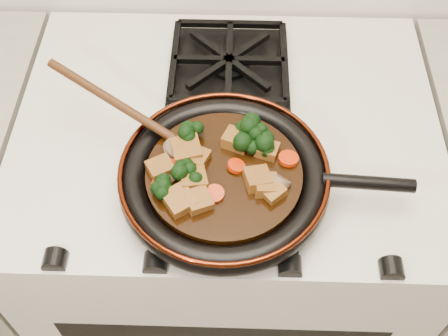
{
  "coord_description": "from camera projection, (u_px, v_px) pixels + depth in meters",
  "views": [
    {
      "loc": [
        0.01,
        1.04,
        1.66
      ],
      "look_at": [
        -0.0,
        1.54,
        0.97
      ],
      "focal_mm": 45.0,
      "sensor_mm": 36.0,
      "label": 1
    }
  ],
  "objects": [
    {
      "name": "carrot_coin_1",
      "position": [
        171.0,
        168.0,
        0.86
      ],
      "size": [
        0.03,
        0.03,
        0.02
      ],
      "primitive_type": "cylinder",
      "rotation": [
        0.19,
        -0.31,
        0.0
      ],
      "color": "red",
      "rests_on": "braising_sauce"
    },
    {
      "name": "broccoli_floret_4",
      "position": [
        247.0,
        142.0,
        0.89
      ],
      "size": [
        0.09,
        0.08,
        0.06
      ],
      "primitive_type": null,
      "rotation": [
        0.11,
        0.08,
        1.08
      ],
      "color": "black",
      "rests_on": "braising_sauce"
    },
    {
      "name": "tofu_cube_1",
      "position": [
        198.0,
        201.0,
        0.83
      ],
      "size": [
        0.05,
        0.05,
        0.03
      ],
      "primitive_type": "cube",
      "rotation": [
        0.09,
        -0.06,
        2.0
      ],
      "color": "brown",
      "rests_on": "braising_sauce"
    },
    {
      "name": "tofu_cube_5",
      "position": [
        180.0,
        201.0,
        0.83
      ],
      "size": [
        0.06,
        0.06,
        0.03
      ],
      "primitive_type": "cube",
      "rotation": [
        0.05,
        -0.02,
        0.6
      ],
      "color": "brown",
      "rests_on": "braising_sauce"
    },
    {
      "name": "wooden_spoon",
      "position": [
        144.0,
        120.0,
        0.9
      ],
      "size": [
        0.16,
        0.1,
        0.26
      ],
      "rotation": [
        0.0,
        0.0,
        2.65
      ],
      "color": "#43230E",
      "rests_on": "braising_sauce"
    },
    {
      "name": "tofu_cube_6",
      "position": [
        196.0,
        158.0,
        0.87
      ],
      "size": [
        0.05,
        0.05,
        0.02
      ],
      "primitive_type": "cube",
      "rotation": [
        0.08,
        -0.06,
        2.74
      ],
      "color": "brown",
      "rests_on": "braising_sauce"
    },
    {
      "name": "broccoli_floret_2",
      "position": [
        193.0,
        133.0,
        0.9
      ],
      "size": [
        0.07,
        0.07,
        0.07
      ],
      "primitive_type": null,
      "rotation": [
        0.17,
        0.17,
        3.01
      ],
      "color": "black",
      "rests_on": "braising_sauce"
    },
    {
      "name": "tofu_cube_8",
      "position": [
        266.0,
        185.0,
        0.84
      ],
      "size": [
        0.04,
        0.04,
        0.03
      ],
      "primitive_type": "cube",
      "rotation": [
        0.12,
        0.05,
        1.66
      ],
      "color": "brown",
      "rests_on": "braising_sauce"
    },
    {
      "name": "burner_grate_front",
      "position": [
        225.0,
        184.0,
        0.91
      ],
      "size": [
        0.23,
        0.23,
        0.03
      ],
      "primitive_type": null,
      "color": "black",
      "rests_on": "stove"
    },
    {
      "name": "tofu_cube_9",
      "position": [
        193.0,
        180.0,
        0.85
      ],
      "size": [
        0.05,
        0.05,
        0.03
      ],
      "primitive_type": "cube",
      "rotation": [
        0.11,
        0.08,
        1.79
      ],
      "color": "brown",
      "rests_on": "braising_sauce"
    },
    {
      "name": "burner_grate_back",
      "position": [
        229.0,
        63.0,
        1.07
      ],
      "size": [
        0.23,
        0.23,
        0.03
      ],
      "primitive_type": null,
      "color": "black",
      "rests_on": "stove"
    },
    {
      "name": "stove",
      "position": [
        226.0,
        244.0,
        1.36
      ],
      "size": [
        0.76,
        0.6,
        0.9
      ],
      "primitive_type": "cube",
      "color": "silver",
      "rests_on": "ground"
    },
    {
      "name": "carrot_coin_0",
      "position": [
        288.0,
        159.0,
        0.88
      ],
      "size": [
        0.03,
        0.03,
        0.01
      ],
      "primitive_type": "cylinder",
      "rotation": [
        -0.08,
        0.04,
        0.0
      ],
      "color": "red",
      "rests_on": "braising_sauce"
    },
    {
      "name": "tofu_cube_3",
      "position": [
        267.0,
        150.0,
        0.88
      ],
      "size": [
        0.04,
        0.04,
        0.02
      ],
      "primitive_type": "cube",
      "rotation": [
        0.04,
        0.0,
        2.82
      ],
      "color": "brown",
      "rests_on": "braising_sauce"
    },
    {
      "name": "broccoli_floret_5",
      "position": [
        251.0,
        131.0,
        0.9
      ],
      "size": [
        0.07,
        0.07,
        0.07
      ],
      "primitive_type": null,
      "rotation": [
        0.24,
        -0.12,
        1.64
      ],
      "color": "black",
      "rests_on": "braising_sauce"
    },
    {
      "name": "tofu_cube_10",
      "position": [
        160.0,
        169.0,
        0.86
      ],
      "size": [
        0.05,
        0.05,
        0.02
      ],
      "primitive_type": "cube",
      "rotation": [
        -0.06,
        -0.0,
        0.52
      ],
      "color": "brown",
      "rests_on": "braising_sauce"
    },
    {
      "name": "tofu_cube_2",
      "position": [
        237.0,
        140.0,
        0.89
      ],
      "size": [
        0.05,
        0.05,
        0.03
      ],
      "primitive_type": "cube",
      "rotation": [
        0.11,
        0.02,
        2.77
      ],
      "color": "brown",
      "rests_on": "braising_sauce"
    },
    {
      "name": "tofu_cube_0",
      "position": [
        187.0,
        151.0,
        0.88
      ],
      "size": [
        0.06,
        0.06,
        0.03
      ],
      "primitive_type": "cube",
      "rotation": [
        -0.04,
        -0.07,
        0.25
      ],
      "color": "brown",
      "rests_on": "braising_sauce"
    },
    {
      "name": "braising_sauce",
      "position": [
        224.0,
        176.0,
        0.87
      ],
      "size": [
        0.24,
        0.24,
        0.02
      ],
      "primitive_type": "cylinder",
      "color": "black",
      "rests_on": "skillet"
    },
    {
      "name": "tofu_cube_4",
      "position": [
        272.0,
        191.0,
        0.84
      ],
      "size": [
        0.05,
        0.05,
        0.02
      ],
      "primitive_type": "cube",
      "rotation": [
        -0.1,
        0.02,
        2.27
      ],
      "color": "brown",
      "rests_on": "braising_sauce"
    },
    {
      "name": "broccoli_floret_3",
      "position": [
        167.0,
        188.0,
        0.84
      ],
      "size": [
        0.07,
        0.07,
        0.06
      ],
      "primitive_type": null,
      "rotation": [
        0.07,
        0.16,
        3.0
      ],
      "color": "black",
      "rests_on": "braising_sauce"
    },
    {
      "name": "broccoli_floret_0",
      "position": [
        258.0,
        147.0,
        0.88
      ],
      "size": [
        0.09,
        0.09,
        0.07
      ],
      "primitive_type": null,
      "rotation": [
        0.23,
        -0.07,
        0.68
      ],
      "color": "black",
      "rests_on": "braising_sauce"
    },
    {
      "name": "mushroom_slice_0",
      "position": [
        167.0,
        174.0,
        0.86
      ],
      "size": [
        0.03,
        0.03,
        0.03
      ],
      "primitive_type": "cylinder",
      "rotation": [
        0.6,
        0.0,
        1.6
      ],
      "color": "#7A6046",
      "rests_on": "braising_sauce"
    },
    {
      "name": "mushroom_slice_1",
      "position": [
        174.0,
        149.0,
        0.88
      ],
      "size": [
        0.03,
        0.04,
        0.03
      ],
      "primitive_type": "cylinder",
      "rotation": [
        0.63,
        0.0,
        1.57
      ],
      "color": "#7A6046",
      "rests_on": "braising_sauce"
    },
    {
      "name": "skillet",
      "position": [
        225.0,
        178.0,
        0.88
      ],
      "size": [
        0.46,
        0.33,
        0.05
      ],
      "rotation": [
        0.0,
        0.0,
        -0.06
      ],
      "color": "black",
      "rests_on": "burner_grate_front"
    },
    {
      "name": "broccoli_floret_6",
      "position": [
        255.0,
        133.0,
        0.9
      ],
      "size": [
        0.08,
        0.09,
        0.06
      ],
      "primitive_type": null,
      "rotation": [
        -0.04,
        -0.01,
        2.37
      ],
      "color": "black",
      "rests_on": "braising_sauce"
    },
    {
      "name": "mushroom_slice_2",
      "position": [
        281.0,
        180.0,
        0.85
      ],
      "size": [
        0.04,
        0.04,
        0.03
      ],
      "primitive_type": "cylinder",
      "rotation": [
        0.89,
        0.0,
        2.53
      ],
      "color": "#7A6046",
      "rests_on": "braising_sauce"
    },
    {
      "name": "carrot_coin_4",
      "position": [
        236.0,
        166.0,
        0.87
      ],
      "size": [
        0.03,
        0.03,
        0.02
      ],
      "primitive_type": "cylinder",
      "rotation": [
        -0.11,
        0.25,
        0.0
      ],
      "color": "red",
      "rests_on": "braising_sauce"
    },
    {
      "name": "carrot_coin_3",
      "position": [
        162.0,
        185.0,
        0.85
      ],
      "size": [
        0.03,
        0.03,
        0.01
      ],
      "primitive_type": "cylinder",
      "rotation": [
        0.16,
        -0.1,
        0.0
      ],
      "color": "red",
      "rests_on": "braising_sauce"
    },
    {
      "name": "broccoli_floret_1",
      "position": [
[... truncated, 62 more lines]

